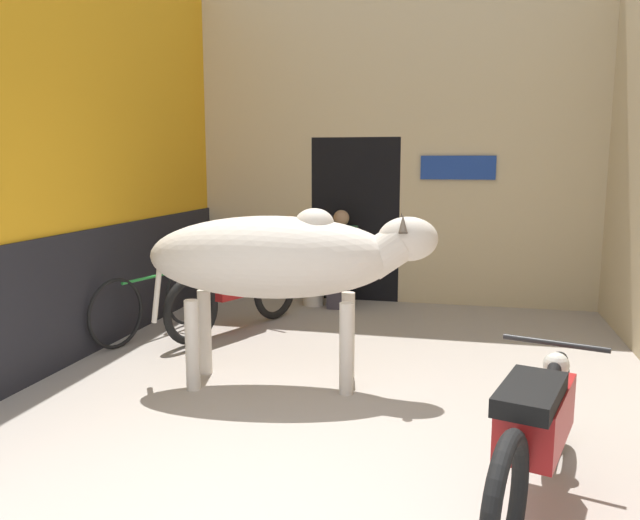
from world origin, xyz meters
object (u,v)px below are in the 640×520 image
cow (282,258)px  motorcycle_near (536,428)px  shopkeeper_seated (340,256)px  plastic_stool (313,286)px  bicycle (155,302)px  motorcycle_far (236,289)px

cow → motorcycle_near: 2.38m
cow → shopkeeper_seated: bearing=91.6°
cow → motorcycle_near: size_ratio=1.24×
cow → motorcycle_near: (1.78, -1.46, -0.59)m
cow → plastic_stool: (-0.42, 2.75, -0.78)m
motorcycle_near → plastic_stool: (-2.20, 4.21, -0.19)m
shopkeeper_seated → plastic_stool: size_ratio=2.56×
motorcycle_near → bicycle: size_ratio=1.12×
motorcycle_near → motorcycle_far: 3.96m
motorcycle_far → bicycle: 0.84m
cow → motorcycle_far: size_ratio=1.28×
bicycle → cow: bearing=-32.2°
motorcycle_far → bicycle: bearing=-154.2°
cow → plastic_stool: bearing=98.6°
plastic_stool → cow: bearing=-81.4°
motorcycle_far → bicycle: (-0.75, -0.36, -0.10)m
motorcycle_near → bicycle: 4.28m
motorcycle_far → shopkeeper_seated: size_ratio=1.52×
motorcycle_near → shopkeeper_seated: (-1.85, 4.20, 0.20)m
motorcycle_near → plastic_stool: bearing=117.5°
motorcycle_far → shopkeeper_seated: shopkeeper_seated is taller
cow → motorcycle_far: 1.79m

